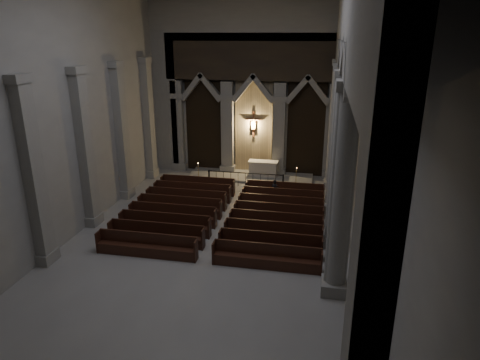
{
  "coord_description": "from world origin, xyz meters",
  "views": [
    {
      "loc": [
        4.65,
        -17.11,
        9.47
      ],
      "look_at": [
        0.74,
        3.0,
        2.42
      ],
      "focal_mm": 32.0,
      "sensor_mm": 36.0,
      "label": 1
    }
  ],
  "objects_px": {
    "altar": "(263,168)",
    "altar_rail": "(245,177)",
    "candle_stand_right": "(296,181)",
    "worshipper": "(274,190)",
    "candle_stand_left": "(198,177)",
    "pews": "(226,217)"
  },
  "relations": [
    {
      "from": "candle_stand_left",
      "to": "worshipper",
      "type": "relative_size",
      "value": 1.09
    },
    {
      "from": "candle_stand_left",
      "to": "pews",
      "type": "xyz_separation_m",
      "value": [
        3.24,
        -6.04,
        -0.03
      ]
    },
    {
      "from": "candle_stand_right",
      "to": "pews",
      "type": "bearing_deg",
      "value": -115.89
    },
    {
      "from": "altar",
      "to": "altar_rail",
      "type": "xyz_separation_m",
      "value": [
        -0.86,
        -2.05,
        -0.02
      ]
    },
    {
      "from": "candle_stand_left",
      "to": "candle_stand_right",
      "type": "xyz_separation_m",
      "value": [
        6.45,
        0.58,
        -0.03
      ]
    },
    {
      "from": "candle_stand_right",
      "to": "worshipper",
      "type": "xyz_separation_m",
      "value": [
        -1.09,
        -2.78,
        0.28
      ]
    },
    {
      "from": "altar_rail",
      "to": "candle_stand_left",
      "type": "bearing_deg",
      "value": 175.66
    },
    {
      "from": "altar_rail",
      "to": "candle_stand_right",
      "type": "distance_m",
      "value": 3.33
    },
    {
      "from": "altar_rail",
      "to": "pews",
      "type": "xyz_separation_m",
      "value": [
        0.0,
        -5.79,
        -0.31
      ]
    },
    {
      "from": "altar",
      "to": "altar_rail",
      "type": "bearing_deg",
      "value": -112.66
    },
    {
      "from": "altar",
      "to": "pews",
      "type": "xyz_separation_m",
      "value": [
        -0.86,
        -7.84,
        -0.33
      ]
    },
    {
      "from": "pews",
      "to": "altar_rail",
      "type": "bearing_deg",
      "value": 90.0
    },
    {
      "from": "altar",
      "to": "candle_stand_left",
      "type": "height_order",
      "value": "candle_stand_left"
    },
    {
      "from": "candle_stand_right",
      "to": "worshipper",
      "type": "bearing_deg",
      "value": -111.46
    },
    {
      "from": "altar_rail",
      "to": "candle_stand_left",
      "type": "distance_m",
      "value": 3.26
    },
    {
      "from": "altar_rail",
      "to": "worshipper",
      "type": "xyz_separation_m",
      "value": [
        2.12,
        -1.96,
        -0.03
      ]
    },
    {
      "from": "altar_rail",
      "to": "altar",
      "type": "bearing_deg",
      "value": 67.34
    },
    {
      "from": "altar",
      "to": "altar_rail",
      "type": "relative_size",
      "value": 0.41
    },
    {
      "from": "altar",
      "to": "altar_rail",
      "type": "height_order",
      "value": "altar"
    },
    {
      "from": "altar_rail",
      "to": "pews",
      "type": "height_order",
      "value": "pews"
    },
    {
      "from": "altar_rail",
      "to": "candle_stand_right",
      "type": "bearing_deg",
      "value": 14.4
    },
    {
      "from": "altar",
      "to": "worshipper",
      "type": "height_order",
      "value": "worshipper"
    }
  ]
}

